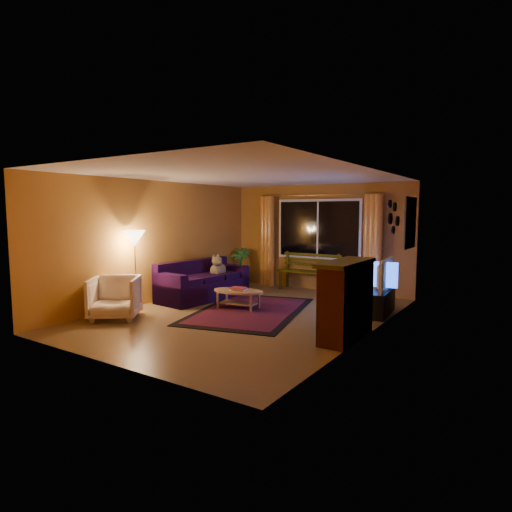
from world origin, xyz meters
The scene contains 22 objects.
floor centered at (0.00, 0.00, -0.01)m, with size 4.50×6.00×0.02m, color brown.
ceiling centered at (0.00, 0.00, 2.51)m, with size 4.50×6.00×0.02m, color white.
wall_back centered at (0.00, 3.01, 1.25)m, with size 4.50×0.02×2.50m, color #BE792B.
wall_left centered at (-2.26, 0.00, 1.25)m, with size 0.02×6.00×2.50m, color #BE792B.
wall_right centered at (2.26, 0.00, 1.25)m, with size 0.02×6.00×2.50m, color #BE792B.
window centered at (0.00, 2.94, 1.45)m, with size 2.00×0.02×1.30m, color black.
curtain_rod centered at (0.00, 2.90, 2.25)m, with size 0.03×0.03×3.20m, color #BF8C3F.
curtain_left centered at (-1.35, 2.88, 1.12)m, with size 0.36×0.36×2.24m, color orange.
curtain_right centered at (1.35, 2.88, 1.12)m, with size 0.36×0.36×2.24m, color orange.
bench centered at (-0.12, 2.75, 0.23)m, with size 1.50×0.44×0.45m, color #3D3603.
potted_plant centered at (-1.97, 2.55, 0.47)m, with size 0.53×0.53×0.94m, color #235B1E.
sofa centered at (-1.58, 0.65, 0.41)m, with size 0.86×2.02×0.82m, color black.
dog centered at (-1.53, 1.10, 0.63)m, with size 0.31×0.42×0.46m, color olive, non-canonical shape.
armchair centered at (-1.77, -1.50, 0.41)m, with size 0.80×0.75×0.82m, color beige.
floor_lamp centered at (-2.00, -0.82, 0.76)m, with size 0.25×0.25×1.52m, color #BF8C3F.
rug centered at (-0.12, 0.27, 0.01)m, with size 1.84×2.91×0.02m, color #670807.
coffee_table centered at (-0.40, 0.29, 0.19)m, with size 1.02×1.02×0.37m, color tan.
tv_console centered at (2.00, 1.36, 0.22)m, with size 0.36×1.07×0.44m, color black.
television centered at (2.00, 1.36, 0.74)m, with size 1.01×0.13×0.58m, color black.
fireplace centered at (2.05, -0.40, 0.55)m, with size 0.40×1.20×1.10m, color maroon.
mirror_cluster centered at (2.21, 1.30, 1.80)m, with size 0.06×0.60×0.56m, color black, non-canonical shape.
painting centered at (2.22, 2.45, 1.65)m, with size 0.04×0.76×0.96m, color #C86C21.
Camera 1 is at (4.33, -6.26, 1.88)m, focal length 30.00 mm.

